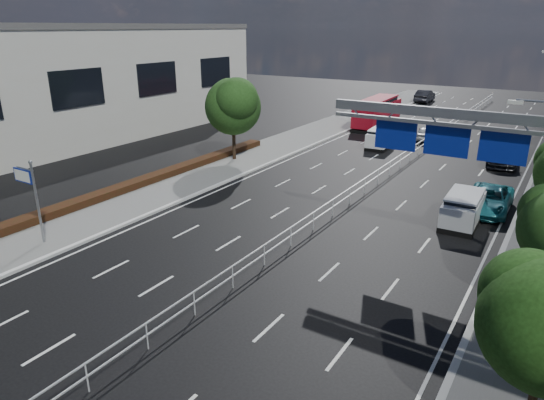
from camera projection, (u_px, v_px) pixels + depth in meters
The scene contains 17 objects.
ground at pixel (209, 305), 18.92m from camera, with size 160.00×160.00×0.00m, color black.
sidewalk_near at pixel (32, 239), 24.66m from camera, with size 5.00×140.00×0.14m, color slate.
kerb_near at pixel (63, 250), 23.40m from camera, with size 0.25×140.00×0.15m, color silver.
kerb_far at pixel (445, 391), 14.38m from camera, with size 0.25×140.00×0.15m, color silver.
median_fence at pixel (397, 163), 36.66m from camera, with size 0.05×85.00×1.02m.
hedge_near at pixel (90, 199), 29.44m from camera, with size 1.00×36.00×0.44m, color black.
toilet_sign at pixel (29, 187), 23.41m from camera, with size 1.62×0.18×4.34m.
overhead_gantry at pixel (464, 137), 21.65m from camera, with size 10.24×0.38×7.45m.
near_building at pixel (82, 84), 46.59m from camera, with size 12.00×38.00×10.00m, color beige.
near_tree_back at pixel (233, 103), 37.65m from camera, with size 4.84×4.51×6.69m.
white_minivan at pixel (381, 138), 43.20m from camera, with size 2.05×4.15×1.75m.
red_bus at pixel (378, 111), 52.47m from camera, with size 2.79×10.10×2.99m.
near_car_silver at pixel (426, 133), 46.26m from camera, with size 1.61×3.99×1.36m, color #B5B8BD.
near_car_dark at pixel (425, 96), 69.11m from camera, with size 1.80×5.16×1.70m, color black.
silver_minivan at pixel (463, 209), 26.52m from camera, with size 1.90×4.22×1.73m.
parked_car_teal at pixel (489, 199), 28.40m from camera, with size 2.36×5.12×1.42m, color #1B6D7C.
parked_car_dark at pixel (503, 154), 38.06m from camera, with size 2.22×5.47×1.59m, color black.
Camera 1 is at (10.84, -12.56, 10.29)m, focal length 32.00 mm.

